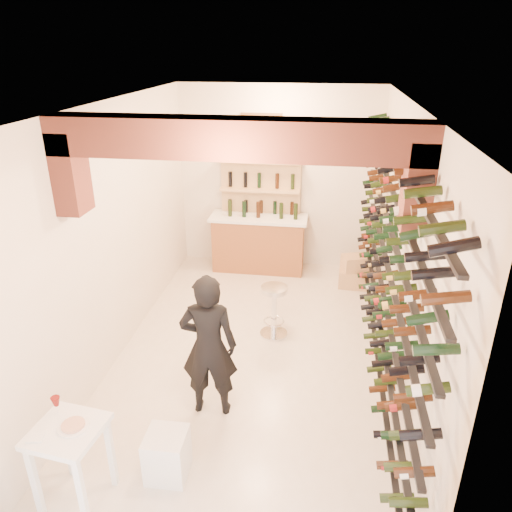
{
  "coord_description": "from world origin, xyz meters",
  "views": [
    {
      "loc": [
        0.83,
        -5.31,
        3.81
      ],
      "look_at": [
        0.0,
        0.3,
        1.3
      ],
      "focal_mm": 34.0,
      "sensor_mm": 36.0,
      "label": 1
    }
  ],
  "objects_px": {
    "white_stool": "(167,455)",
    "crate_lower": "(354,278)",
    "back_counter": "(259,242)",
    "chrome_barstool": "(274,307)",
    "wine_rack": "(382,255)",
    "tasting_table": "(69,441)",
    "person": "(209,346)"
  },
  "relations": [
    {
      "from": "tasting_table",
      "to": "crate_lower",
      "type": "relative_size",
      "value": 1.94
    },
    {
      "from": "wine_rack",
      "to": "person",
      "type": "bearing_deg",
      "value": -149.03
    },
    {
      "from": "tasting_table",
      "to": "white_stool",
      "type": "relative_size",
      "value": 2.1
    },
    {
      "from": "tasting_table",
      "to": "crate_lower",
      "type": "distance_m",
      "value": 5.34
    },
    {
      "from": "person",
      "to": "white_stool",
      "type": "bearing_deg",
      "value": 73.28
    },
    {
      "from": "white_stool",
      "to": "crate_lower",
      "type": "xyz_separation_m",
      "value": [
        1.9,
        4.24,
        -0.08
      ]
    },
    {
      "from": "wine_rack",
      "to": "white_stool",
      "type": "bearing_deg",
      "value": -134.86
    },
    {
      "from": "chrome_barstool",
      "to": "back_counter",
      "type": "bearing_deg",
      "value": 103.76
    },
    {
      "from": "white_stool",
      "to": "crate_lower",
      "type": "height_order",
      "value": "white_stool"
    },
    {
      "from": "wine_rack",
      "to": "white_stool",
      "type": "distance_m",
      "value": 3.17
    },
    {
      "from": "wine_rack",
      "to": "white_stool",
      "type": "height_order",
      "value": "wine_rack"
    },
    {
      "from": "white_stool",
      "to": "person",
      "type": "xyz_separation_m",
      "value": [
        0.2,
        0.94,
        0.6
      ]
    },
    {
      "from": "chrome_barstool",
      "to": "tasting_table",
      "type": "bearing_deg",
      "value": -116.1
    },
    {
      "from": "person",
      "to": "crate_lower",
      "type": "height_order",
      "value": "person"
    },
    {
      "from": "crate_lower",
      "to": "person",
      "type": "bearing_deg",
      "value": -117.3
    },
    {
      "from": "wine_rack",
      "to": "back_counter",
      "type": "bearing_deg",
      "value": 124.66
    },
    {
      "from": "person",
      "to": "crate_lower",
      "type": "xyz_separation_m",
      "value": [
        1.7,
        3.3,
        -0.69
      ]
    },
    {
      "from": "wine_rack",
      "to": "person",
      "type": "distance_m",
      "value": 2.25
    },
    {
      "from": "back_counter",
      "to": "crate_lower",
      "type": "height_order",
      "value": "back_counter"
    },
    {
      "from": "wine_rack",
      "to": "tasting_table",
      "type": "distance_m",
      "value": 3.77
    },
    {
      "from": "wine_rack",
      "to": "tasting_table",
      "type": "relative_size",
      "value": 5.73
    },
    {
      "from": "back_counter",
      "to": "chrome_barstool",
      "type": "height_order",
      "value": "back_counter"
    },
    {
      "from": "tasting_table",
      "to": "crate_lower",
      "type": "bearing_deg",
      "value": 67.65
    },
    {
      "from": "wine_rack",
      "to": "tasting_table",
      "type": "bearing_deg",
      "value": -138.6
    },
    {
      "from": "wine_rack",
      "to": "back_counter",
      "type": "distance_m",
      "value": 3.38
    },
    {
      "from": "back_counter",
      "to": "chrome_barstool",
      "type": "distance_m",
      "value": 2.2
    },
    {
      "from": "tasting_table",
      "to": "person",
      "type": "bearing_deg",
      "value": 62.5
    },
    {
      "from": "wine_rack",
      "to": "person",
      "type": "relative_size",
      "value": 3.39
    },
    {
      "from": "tasting_table",
      "to": "chrome_barstool",
      "type": "xyz_separation_m",
      "value": [
        1.44,
        2.94,
        -0.23
      ]
    },
    {
      "from": "back_counter",
      "to": "tasting_table",
      "type": "bearing_deg",
      "value": -100.27
    },
    {
      "from": "back_counter",
      "to": "chrome_barstool",
      "type": "xyz_separation_m",
      "value": [
        0.52,
        -2.13,
        -0.09
      ]
    },
    {
      "from": "white_stool",
      "to": "crate_lower",
      "type": "distance_m",
      "value": 4.65
    }
  ]
}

